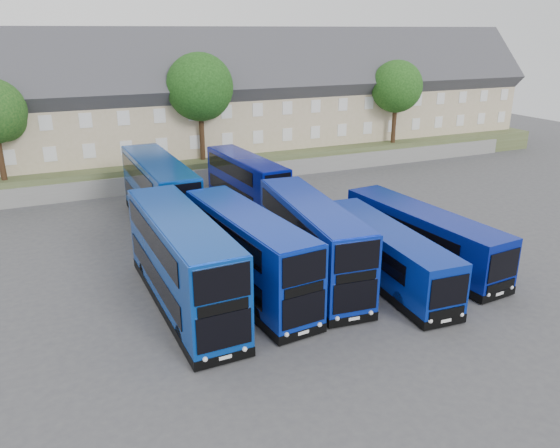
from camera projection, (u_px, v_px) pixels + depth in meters
The scene contains 14 objects.
ground at pixel (317, 310), 26.63m from camera, with size 120.00×120.00×0.00m, color #424247.
retaining_wall at pixel (186, 179), 46.98m from camera, with size 70.00×0.40×1.50m, color slate.
earth_bank at pixel (160, 154), 55.48m from camera, with size 80.00×20.00×2.00m, color #4A522E.
terrace_row at pixel (227, 99), 52.49m from camera, with size 66.00×10.40×11.20m.
dd_front_left at pixel (183, 264), 26.33m from camera, with size 2.94×11.63×4.60m.
dd_front_mid at pixel (248, 255), 27.71m from camera, with size 3.46×10.99×4.30m.
dd_front_right at pixel (312, 242), 29.30m from camera, with size 3.60×11.09×4.33m.
dd_rear_left at pixel (160, 195), 37.14m from camera, with size 2.92×11.84×4.68m.
dd_rear_right at pixel (247, 184), 41.08m from camera, with size 3.05×10.16×3.98m.
coach_east_a at pixel (385, 255), 29.33m from camera, with size 3.04×11.15×3.01m.
coach_east_b at pixel (422, 237), 31.72m from camera, with size 3.40×11.64×3.14m.
tree_mid at pixel (201, 90), 46.72m from camera, with size 5.76×5.76×9.18m.
tree_east at pixel (397, 88), 54.26m from camera, with size 5.12×5.12×8.16m.
tree_far at pixel (404, 77), 62.48m from camera, with size 5.44×5.44×8.67m.
Camera 1 is at (-11.35, -20.84, 12.93)m, focal length 35.00 mm.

